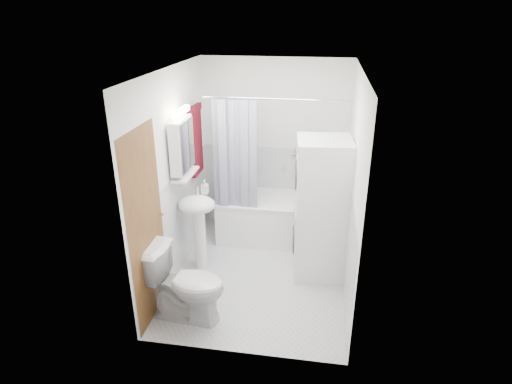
# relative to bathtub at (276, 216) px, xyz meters

# --- Properties ---
(floor) EXTENTS (2.60, 2.60, 0.00)m
(floor) POSITION_rel_bathtub_xyz_m (-0.09, -0.92, -0.33)
(floor) COLOR silver
(floor) RESTS_ON ground
(room_walls) EXTENTS (2.60, 2.60, 2.60)m
(room_walls) POSITION_rel_bathtub_xyz_m (-0.09, -0.92, 1.16)
(room_walls) COLOR white
(room_walls) RESTS_ON ground
(wainscot) EXTENTS (1.98, 2.58, 2.58)m
(wainscot) POSITION_rel_bathtub_xyz_m (-0.09, -0.63, 0.27)
(wainscot) COLOR silver
(wainscot) RESTS_ON ground
(door) EXTENTS (0.05, 2.00, 2.00)m
(door) POSITION_rel_bathtub_xyz_m (-1.04, -1.47, 0.67)
(door) COLOR brown
(door) RESTS_ON ground
(bathtub) EXTENTS (1.57, 0.74, 0.60)m
(bathtub) POSITION_rel_bathtub_xyz_m (0.00, 0.00, 0.00)
(bathtub) COLOR white
(bathtub) RESTS_ON ground
(tub_spout) EXTENTS (0.04, 0.12, 0.04)m
(tub_spout) POSITION_rel_bathtub_xyz_m (0.20, 0.33, 0.59)
(tub_spout) COLOR silver
(tub_spout) RESTS_ON room_walls
(curtain_rod) EXTENTS (1.75, 0.02, 0.02)m
(curtain_rod) POSITION_rel_bathtub_xyz_m (0.00, -0.31, 1.67)
(curtain_rod) COLOR silver
(curtain_rod) RESTS_ON room_walls
(shower_curtain) EXTENTS (0.55, 0.02, 1.45)m
(shower_curtain) POSITION_rel_bathtub_xyz_m (-0.50, -0.31, 0.92)
(shower_curtain) COLOR #131943
(shower_curtain) RESTS_ON curtain_rod
(sink) EXTENTS (0.44, 0.37, 1.04)m
(sink) POSITION_rel_bathtub_xyz_m (-0.84, -0.87, 0.37)
(sink) COLOR white
(sink) RESTS_ON ground
(medicine_cabinet) EXTENTS (0.13, 0.50, 0.71)m
(medicine_cabinet) POSITION_rel_bathtub_xyz_m (-0.99, -0.82, 1.24)
(medicine_cabinet) COLOR white
(medicine_cabinet) RESTS_ON room_walls
(shelf) EXTENTS (0.18, 0.54, 0.02)m
(shelf) POSITION_rel_bathtub_xyz_m (-0.98, -0.82, 0.87)
(shelf) COLOR silver
(shelf) RESTS_ON room_walls
(shower_caddy) EXTENTS (0.22, 0.06, 0.02)m
(shower_caddy) POSITION_rel_bathtub_xyz_m (0.25, 0.32, 0.82)
(shower_caddy) COLOR silver
(shower_caddy) RESTS_ON room_walls
(towel) EXTENTS (0.07, 0.38, 0.91)m
(towel) POSITION_rel_bathtub_xyz_m (-1.03, -0.17, 1.10)
(towel) COLOR maroon
(towel) RESTS_ON room_walls
(washer_dryer) EXTENTS (0.65, 0.64, 1.67)m
(washer_dryer) POSITION_rel_bathtub_xyz_m (0.59, -0.74, 0.50)
(washer_dryer) COLOR white
(washer_dryer) RESTS_ON ground
(toilet) EXTENTS (0.84, 0.52, 0.79)m
(toilet) POSITION_rel_bathtub_xyz_m (-0.71, -1.79, 0.06)
(toilet) COLOR white
(toilet) RESTS_ON ground
(soap_pump) EXTENTS (0.08, 0.17, 0.08)m
(soap_pump) POSITION_rel_bathtub_xyz_m (-0.80, -0.67, 0.62)
(soap_pump) COLOR gray
(soap_pump) RESTS_ON sink
(shelf_bottle) EXTENTS (0.07, 0.18, 0.07)m
(shelf_bottle) POSITION_rel_bathtub_xyz_m (-0.98, -0.97, 0.92)
(shelf_bottle) COLOR gray
(shelf_bottle) RESTS_ON shelf
(shelf_cup) EXTENTS (0.10, 0.09, 0.10)m
(shelf_cup) POSITION_rel_bathtub_xyz_m (-0.98, -0.70, 0.93)
(shelf_cup) COLOR gray
(shelf_cup) RESTS_ON shelf
(shampoo_a) EXTENTS (0.13, 0.17, 0.13)m
(shampoo_a) POSITION_rel_bathtub_xyz_m (0.26, 0.32, 0.90)
(shampoo_a) COLOR gray
(shampoo_a) RESTS_ON shower_caddy
(shampoo_b) EXTENTS (0.08, 0.21, 0.08)m
(shampoo_b) POSITION_rel_bathtub_xyz_m (0.38, 0.32, 0.87)
(shampoo_b) COLOR #2B5DAC
(shampoo_b) RESTS_ON shower_caddy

